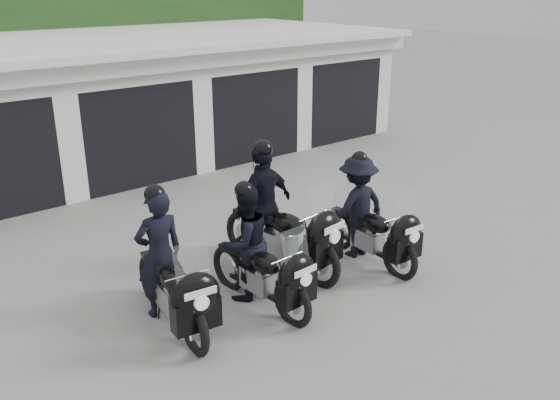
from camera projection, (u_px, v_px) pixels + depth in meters
ground at (313, 275)px, 9.14m from camera, size 80.00×80.00×0.00m
garage_block at (91, 104)px, 14.46m from camera, size 16.40×6.80×2.96m
background_vegetation at (32, 33)px, 17.72m from camera, size 20.00×3.90×5.80m
police_bike_a at (169, 272)px, 7.61m from camera, size 0.83×2.19×1.91m
police_bike_b at (253, 252)px, 8.15m from camera, size 0.84×2.06×1.79m
police_bike_c at (273, 214)px, 9.15m from camera, size 1.21×2.39×2.08m
police_bike_d at (364, 213)px, 9.45m from camera, size 1.13×2.09×1.82m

